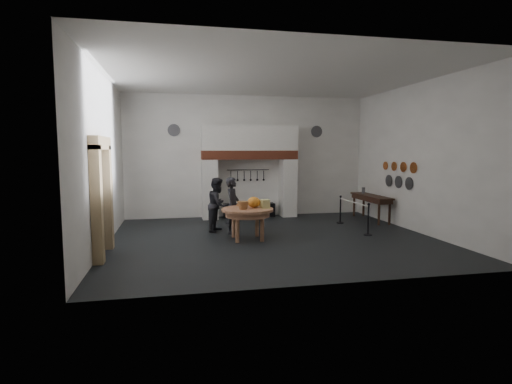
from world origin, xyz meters
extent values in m
cube|color=black|center=(0.00, 0.00, 0.00)|extent=(9.00, 8.00, 0.02)
cube|color=silver|center=(0.00, 0.00, 4.50)|extent=(9.00, 8.00, 0.02)
cube|color=white|center=(0.00, 4.00, 2.25)|extent=(9.00, 0.02, 4.50)
cube|color=white|center=(0.00, -4.00, 2.25)|extent=(9.00, 0.02, 4.50)
cube|color=white|center=(-4.50, 0.00, 2.25)|extent=(0.02, 8.00, 4.50)
cube|color=white|center=(4.50, 0.00, 2.25)|extent=(0.02, 8.00, 4.50)
cube|color=silver|center=(-1.48, 3.65, 1.07)|extent=(0.55, 0.70, 2.15)
cube|color=silver|center=(1.48, 3.65, 1.07)|extent=(0.55, 0.70, 2.15)
cube|color=#9E442B|center=(0.00, 3.65, 2.31)|extent=(3.50, 0.72, 0.32)
cube|color=silver|center=(0.00, 3.65, 2.92)|extent=(3.50, 0.70, 0.90)
cube|color=black|center=(0.00, 3.72, 0.25)|extent=(1.90, 0.45, 0.50)
cylinder|color=black|center=(0.00, 3.92, 1.75)|extent=(1.60, 0.02, 0.02)
cube|color=black|center=(-4.47, -1.00, 1.25)|extent=(0.04, 1.10, 2.50)
cube|color=tan|center=(-4.38, -1.70, 1.30)|extent=(0.22, 0.30, 2.60)
cube|color=tan|center=(-4.38, -0.30, 1.30)|extent=(0.22, 0.30, 2.60)
cube|color=tan|center=(-4.38, -1.00, 2.65)|extent=(0.22, 1.70, 0.30)
cube|color=gold|center=(-4.45, 0.80, 1.60)|extent=(0.05, 0.34, 0.44)
cylinder|color=#AE7552|center=(-0.74, 0.00, 0.84)|extent=(1.85, 1.85, 0.07)
ellipsoid|color=orange|center=(-0.54, 0.10, 1.03)|extent=(0.36, 0.36, 0.31)
cube|color=#D0CD7C|center=(-0.24, -0.05, 0.99)|extent=(0.22, 0.22, 0.24)
cube|color=#EDE58D|center=(-0.26, 0.25, 0.97)|extent=(0.18, 0.18, 0.20)
cone|color=#A76B3D|center=(-0.89, -0.15, 0.98)|extent=(0.41, 0.41, 0.22)
ellipsoid|color=#AB693D|center=(-0.84, 0.35, 0.94)|extent=(0.31, 0.18, 0.13)
imported|color=black|center=(-1.03, 0.92, 0.84)|extent=(0.61, 0.72, 1.68)
imported|color=black|center=(-1.43, 1.32, 0.83)|extent=(0.91, 0.99, 1.65)
cube|color=#321A12|center=(4.10, 2.13, 0.87)|extent=(0.55, 2.20, 0.06)
cylinder|color=#505055|center=(4.10, 2.73, 1.01)|extent=(0.12, 0.12, 0.22)
cylinder|color=#C6662D|center=(4.46, 0.20, 1.95)|extent=(0.03, 0.34, 0.34)
cylinder|color=#C6662D|center=(4.46, 0.75, 1.95)|extent=(0.03, 0.32, 0.32)
cylinder|color=#C6662D|center=(4.46, 1.30, 1.95)|extent=(0.03, 0.30, 0.30)
cylinder|color=#C6662D|center=(4.46, 1.85, 1.95)|extent=(0.03, 0.28, 0.28)
cylinder|color=#4C4C51|center=(4.46, 0.40, 1.45)|extent=(0.03, 0.40, 0.40)
cylinder|color=#4C4C51|center=(4.46, 1.00, 1.45)|extent=(0.03, 0.40, 0.40)
cylinder|color=#4C4C51|center=(4.46, 1.60, 1.45)|extent=(0.03, 0.40, 0.40)
cylinder|color=#4C4C51|center=(-2.70, 3.96, 3.20)|extent=(0.44, 0.03, 0.44)
cylinder|color=#4C4C51|center=(2.70, 3.96, 3.20)|extent=(0.44, 0.03, 0.44)
cylinder|color=black|center=(2.81, -0.19, 0.45)|extent=(0.05, 0.05, 0.90)
cylinder|color=black|center=(2.81, 1.81, 0.45)|extent=(0.05, 0.05, 0.90)
cylinder|color=silver|center=(2.81, 0.81, 0.85)|extent=(0.04, 2.00, 0.04)
camera|label=1|loc=(-2.72, -10.79, 2.49)|focal=28.00mm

